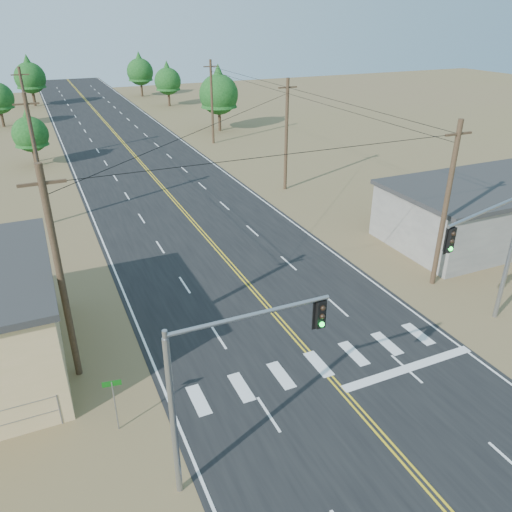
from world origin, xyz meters
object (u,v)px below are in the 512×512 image
signal_mast_left (219,375)px  street_sign (114,397)px  signal_mast_right (495,244)px  building_right (489,211)px

signal_mast_left → street_sign: (-3.07, 3.78, -2.93)m
signal_mast_right → building_right: bearing=27.3°
building_right → signal_mast_left: size_ratio=2.23×
signal_mast_left → building_right: bearing=25.9°
signal_mast_left → street_sign: bearing=129.6°
building_right → signal_mast_right: bearing=-138.2°
signal_mast_right → street_sign: (-18.52, 0.64, -3.36)m
building_right → street_sign: size_ratio=6.14×
building_right → street_sign: 29.62m
signal_mast_right → signal_mast_left: bearing=176.9°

